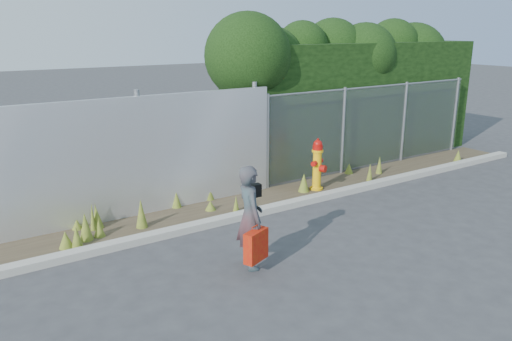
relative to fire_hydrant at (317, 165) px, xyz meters
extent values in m
plane|color=#373639|center=(-1.87, -2.33, -0.55)|extent=(80.00, 80.00, 0.00)
cube|color=#A6A296|center=(-1.87, -0.53, -0.49)|extent=(16.00, 0.22, 0.12)
cube|color=#423526|center=(-1.87, 0.07, -0.54)|extent=(16.00, 1.20, 0.01)
cone|color=#566A1F|center=(-4.87, 0.57, -0.45)|extent=(0.19, 0.19, 0.19)
cone|color=#566A1F|center=(-5.06, -0.19, -0.36)|extent=(0.19, 0.19, 0.37)
cone|color=#566A1F|center=(-4.64, 0.05, -0.41)|extent=(0.20, 0.20, 0.28)
cone|color=#566A1F|center=(-3.90, 0.04, -0.29)|extent=(0.20, 0.20, 0.52)
cone|color=#566A1F|center=(-4.54, 0.53, -0.33)|extent=(0.12, 0.12, 0.43)
cone|color=#566A1F|center=(4.54, -0.25, -0.39)|extent=(0.21, 0.21, 0.31)
cone|color=#566A1F|center=(-2.24, 0.68, -0.37)|extent=(0.20, 0.20, 0.36)
cone|color=#566A1F|center=(-5.21, -0.11, -0.41)|extent=(0.23, 0.23, 0.28)
cone|color=#566A1F|center=(2.03, 0.12, -0.33)|extent=(0.15, 0.15, 0.43)
cone|color=#566A1F|center=(-4.08, 0.69, -0.43)|extent=(0.12, 0.12, 0.24)
cone|color=#566A1F|center=(1.39, -0.19, -0.34)|extent=(0.13, 0.13, 0.42)
cone|color=#566A1F|center=(-4.64, 0.37, -0.30)|extent=(0.10, 0.10, 0.50)
cone|color=#566A1F|center=(-2.50, 0.13, -0.45)|extent=(0.22, 0.22, 0.19)
cone|color=#566A1F|center=(1.43, 0.51, -0.42)|extent=(0.21, 0.21, 0.25)
cone|color=#566A1F|center=(-2.97, 0.63, -0.39)|extent=(0.20, 0.20, 0.32)
cone|color=#566A1F|center=(-2.14, -0.21, -0.39)|extent=(0.12, 0.12, 0.32)
cone|color=#566A1F|center=(-4.86, 0.02, -0.31)|extent=(0.22, 0.22, 0.47)
cone|color=#566A1F|center=(-4.55, 0.43, -0.36)|extent=(0.22, 0.22, 0.37)
cone|color=#566A1F|center=(-0.33, 0.03, -0.34)|extent=(0.24, 0.24, 0.41)
cube|color=silver|center=(-5.12, 0.67, 0.55)|extent=(8.50, 0.08, 2.20)
cylinder|color=gray|center=(-3.57, 0.79, 0.60)|extent=(0.10, 0.10, 2.30)
cylinder|color=gray|center=(-1.07, 0.79, 0.60)|extent=(0.10, 0.10, 2.30)
cube|color=gray|center=(2.38, 0.67, 0.45)|extent=(6.50, 0.03, 2.00)
cylinder|color=gray|center=(2.38, 0.67, 1.45)|extent=(6.50, 0.04, 0.04)
cylinder|color=gray|center=(-0.82, 0.67, 0.48)|extent=(0.07, 0.07, 2.05)
cylinder|color=gray|center=(1.33, 0.67, 0.48)|extent=(0.07, 0.07, 2.05)
cylinder|color=gray|center=(3.43, 0.67, 0.48)|extent=(0.07, 0.07, 2.05)
cylinder|color=gray|center=(5.53, 0.67, 0.48)|extent=(0.07, 0.07, 2.05)
cube|color=black|center=(2.68, 1.67, 0.95)|extent=(7.30, 1.60, 3.00)
sphere|color=black|center=(-0.76, 1.52, 2.22)|extent=(1.88, 1.88, 1.88)
sphere|color=black|center=(0.05, 1.90, 2.04)|extent=(1.66, 1.66, 1.66)
sphere|color=black|center=(0.98, 1.85, 2.36)|extent=(1.24, 1.24, 1.24)
sphere|color=black|center=(2.05, 1.97, 2.28)|extent=(1.56, 1.56, 1.56)
sphere|color=black|center=(2.78, 1.56, 2.14)|extent=(1.63, 1.63, 1.63)
sphere|color=black|center=(3.43, 1.89, 1.99)|extent=(1.12, 1.12, 1.12)
sphere|color=black|center=(4.21, 1.93, 2.35)|extent=(1.42, 1.42, 1.42)
sphere|color=black|center=(5.02, 1.88, 2.02)|extent=(1.89, 1.89, 1.89)
cylinder|color=yellow|center=(0.00, 0.01, -0.52)|extent=(0.28, 0.28, 0.06)
cylinder|color=yellow|center=(0.00, 0.01, -0.12)|extent=(0.18, 0.18, 0.85)
cylinder|color=yellow|center=(0.00, 0.01, 0.32)|extent=(0.24, 0.24, 0.05)
cylinder|color=#B20F0A|center=(0.00, 0.01, 0.39)|extent=(0.21, 0.21, 0.10)
sphere|color=#B20F0A|center=(0.00, 0.01, 0.46)|extent=(0.19, 0.19, 0.19)
cylinder|color=#B20F0A|center=(0.00, 0.01, 0.56)|extent=(0.05, 0.05, 0.05)
cylinder|color=#B20F0A|center=(-0.14, 0.01, 0.07)|extent=(0.10, 0.11, 0.11)
cylinder|color=#B20F0A|center=(0.14, 0.01, 0.07)|extent=(0.10, 0.11, 0.11)
cylinder|color=#B20F0A|center=(0.00, -0.13, -0.05)|extent=(0.15, 0.12, 0.15)
imported|color=#0F5E64|center=(-3.11, -2.20, 0.21)|extent=(0.48, 0.62, 1.52)
cube|color=#BD0D0A|center=(-3.17, -2.44, -0.12)|extent=(0.41, 0.15, 0.45)
cylinder|color=#BD0D0A|center=(-3.17, -2.44, 0.18)|extent=(0.19, 0.02, 0.02)
cube|color=black|center=(-2.99, -2.07, 0.55)|extent=(0.25, 0.10, 0.19)
camera|label=1|loc=(-6.69, -7.77, 2.79)|focal=35.00mm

